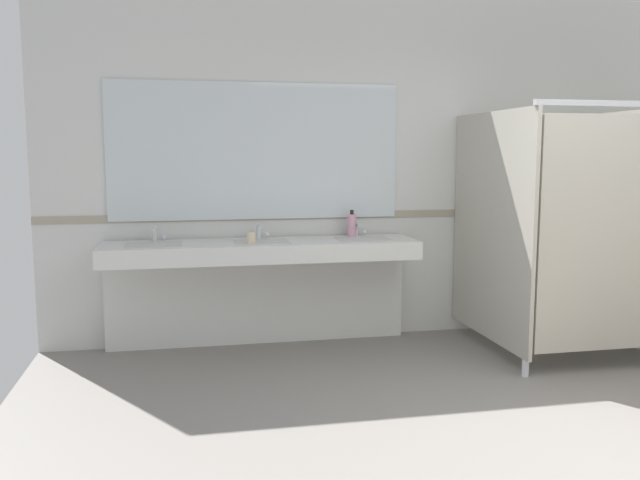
# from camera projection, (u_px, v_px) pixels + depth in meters

# --- Properties ---
(wall_back) EXTENTS (6.71, 0.12, 2.92)m
(wall_back) POSITION_uv_depth(u_px,v_px,m) (439.00, 166.00, 5.79)
(wall_back) COLOR silver
(wall_back) RESTS_ON ground_plane
(wall_back_tile_band) EXTENTS (6.71, 0.01, 0.06)m
(wall_back_tile_band) POSITION_uv_depth(u_px,v_px,m) (441.00, 213.00, 5.78)
(wall_back_tile_band) COLOR #9E937F
(wall_back_tile_band) RESTS_ON wall_back
(vanity_counter) EXTENTS (2.46, 0.57, 0.99)m
(vanity_counter) POSITION_uv_depth(u_px,v_px,m) (260.00, 269.00, 5.30)
(vanity_counter) COLOR silver
(vanity_counter) RESTS_ON ground_plane
(mirror_panel) EXTENTS (2.36, 0.02, 1.10)m
(mirror_panel) POSITION_uv_depth(u_px,v_px,m) (256.00, 151.00, 5.38)
(mirror_panel) COLOR silver
(mirror_panel) RESTS_ON wall_back
(bathroom_stalls) EXTENTS (1.98, 1.34, 1.92)m
(bathroom_stalls) POSITION_uv_depth(u_px,v_px,m) (616.00, 226.00, 5.15)
(bathroom_stalls) COLOR #B2AD9E
(bathroom_stalls) RESTS_ON ground_plane
(soap_dispenser) EXTENTS (0.07, 0.07, 0.22)m
(soap_dispenser) POSITION_uv_depth(u_px,v_px,m) (352.00, 225.00, 5.50)
(soap_dispenser) COLOR #D899B2
(soap_dispenser) RESTS_ON vanity_counter
(paper_cup) EXTENTS (0.07, 0.07, 0.08)m
(paper_cup) POSITION_uv_depth(u_px,v_px,m) (251.00, 238.00, 5.06)
(paper_cup) COLOR beige
(paper_cup) RESTS_ON vanity_counter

